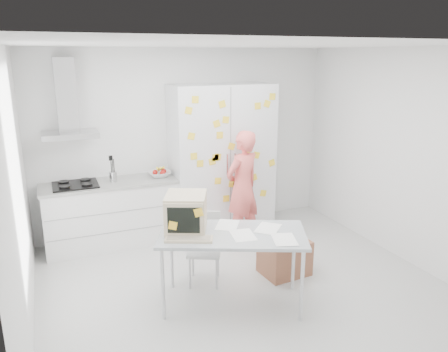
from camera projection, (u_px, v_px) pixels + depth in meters
name	position (u px, v px, depth m)	size (l,w,h in m)	color
floor	(240.00, 284.00, 5.15)	(4.50, 4.00, 0.02)	silver
walls	(217.00, 159.00, 5.43)	(4.52, 4.01, 2.70)	white
ceiling	(243.00, 45.00, 4.43)	(4.50, 4.00, 0.02)	white
counter_run	(112.00, 213.00, 6.09)	(1.84, 0.63, 1.28)	white
range_hood	(67.00, 106.00, 5.65)	(0.70, 0.48, 1.01)	silver
tall_cabinet	(222.00, 159.00, 6.51)	(1.50, 0.68, 2.20)	silver
person	(242.00, 187.00, 6.11)	(0.59, 0.39, 1.61)	#F96661
desk	(203.00, 222.00, 4.55)	(1.69, 1.30, 1.21)	#ADB3B8
chair	(205.00, 243.00, 5.11)	(0.50, 0.50, 0.83)	#BCBCBA
cardboard_box	(285.00, 256.00, 5.33)	(0.58, 0.48, 0.48)	#965D41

